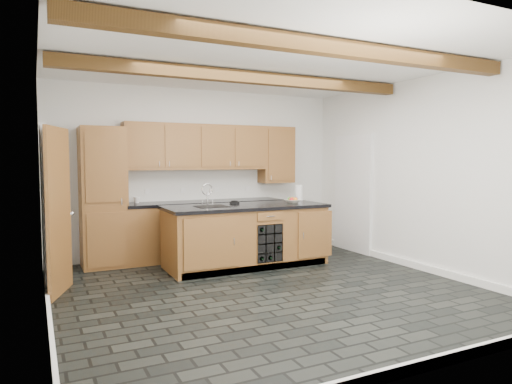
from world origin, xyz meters
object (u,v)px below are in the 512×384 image
(paper_towel, at_px, (299,193))
(island, at_px, (247,235))
(fruit_bowl, at_px, (293,201))
(kitchen_scale, at_px, (235,202))

(paper_towel, bearing_deg, island, -164.00)
(island, xyz_separation_m, fruit_bowl, (0.78, -0.04, 0.49))
(island, distance_m, kitchen_scale, 0.56)
(kitchen_scale, bearing_deg, paper_towel, 27.52)
(paper_towel, bearing_deg, fruit_bowl, -132.19)
(kitchen_scale, xyz_separation_m, fruit_bowl, (0.87, -0.30, 0.01))
(island, relative_size, paper_towel, 9.60)
(island, xyz_separation_m, paper_towel, (1.11, 0.32, 0.59))
(fruit_bowl, height_order, paper_towel, paper_towel)
(kitchen_scale, distance_m, fruit_bowl, 0.92)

